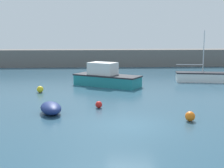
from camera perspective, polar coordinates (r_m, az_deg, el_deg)
ground_plane at (r=16.25m, az=3.56°, el=-7.88°), size 120.00×120.00×0.20m
harbor_breakwater at (r=45.86m, az=-0.68°, el=4.83°), size 44.85×3.47×2.42m
motorboat_grey_hull at (r=28.23m, az=-1.13°, el=1.25°), size 6.30×5.04×2.11m
fishing_dinghy_green at (r=18.76m, az=-11.12°, el=-4.34°), size 1.77×2.47×0.67m
sailboat_twin_hulled at (r=31.89m, az=16.21°, el=1.25°), size 5.30×2.33×4.99m
mooring_buoy_red at (r=19.85m, az=-2.43°, el=-3.78°), size 0.43×0.43×0.43m
mooring_buoy_yellow at (r=25.67m, az=-13.01°, el=-0.95°), size 0.53×0.53×0.53m
mooring_buoy_orange at (r=17.38m, az=14.09°, el=-5.75°), size 0.54×0.54×0.54m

